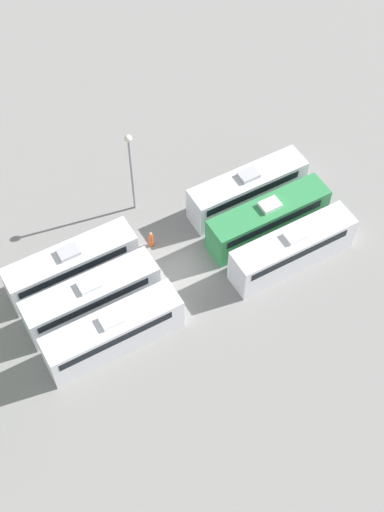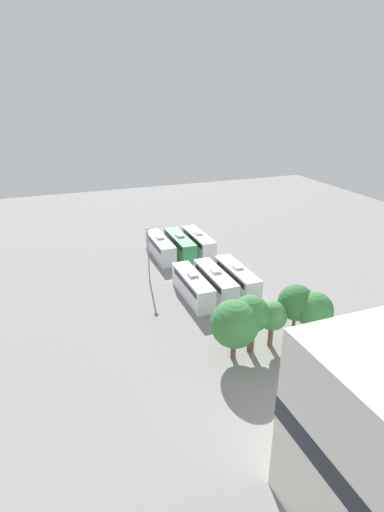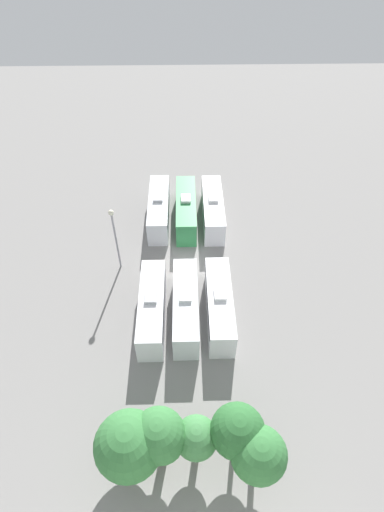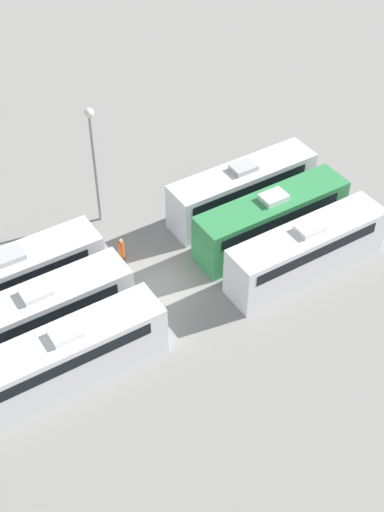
{
  "view_description": "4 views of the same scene",
  "coord_description": "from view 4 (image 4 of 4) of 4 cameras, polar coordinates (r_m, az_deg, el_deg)",
  "views": [
    {
      "loc": [
        -28.38,
        15.37,
        46.56
      ],
      "look_at": [
        -0.97,
        -0.2,
        2.81
      ],
      "focal_mm": 50.0,
      "sensor_mm": 36.0,
      "label": 1
    },
    {
      "loc": [
        20.95,
        53.6,
        26.48
      ],
      "look_at": [
        -0.01,
        -1.47,
        2.1
      ],
      "focal_mm": 28.0,
      "sensor_mm": 36.0,
      "label": 2
    },
    {
      "loc": [
        -0.08,
        32.46,
        34.37
      ],
      "look_at": [
        -0.73,
        1.18,
        2.27
      ],
      "focal_mm": 28.0,
      "sensor_mm": 36.0,
      "label": 3
    },
    {
      "loc": [
        -26.56,
        14.86,
        30.37
      ],
      "look_at": [
        -1.25,
        -1.12,
        2.75
      ],
      "focal_mm": 50.0,
      "sensor_mm": 36.0,
      "label": 4
    }
  ],
  "objects": [
    {
      "name": "ground_plane",
      "position": [
        43.0,
        -2.15,
        -2.27
      ],
      "size": [
        122.94,
        122.94,
        0.0
      ],
      "primitive_type": "plane",
      "color": "gray"
    },
    {
      "name": "light_pole",
      "position": [
        44.56,
        -7.93,
        8.57
      ],
      "size": [
        0.6,
        0.6,
        8.42
      ],
      "color": "gray",
      "rests_on": "ground_plane"
    },
    {
      "name": "bus_2",
      "position": [
        47.22,
        4.02,
        5.4
      ],
      "size": [
        2.53,
        10.37,
        3.69
      ],
      "color": "silver",
      "rests_on": "ground_plane"
    },
    {
      "name": "worker_person",
      "position": [
        44.28,
        -5.67,
        0.49
      ],
      "size": [
        0.36,
        0.36,
        1.65
      ],
      "color": "#CC4C19",
      "rests_on": "ground_plane"
    },
    {
      "name": "bus_5",
      "position": [
        42.0,
        -14.04,
        -1.7
      ],
      "size": [
        2.53,
        10.37,
        3.69
      ],
      "color": "white",
      "rests_on": "ground_plane"
    },
    {
      "name": "bus_0",
      "position": [
        43.03,
        9.12,
        0.49
      ],
      "size": [
        2.53,
        10.37,
        3.69
      ],
      "color": "white",
      "rests_on": "ground_plane"
    },
    {
      "name": "bus_1",
      "position": [
        44.96,
        6.35,
        3.0
      ],
      "size": [
        2.53,
        10.37,
        3.69
      ],
      "color": "#338C4C",
      "rests_on": "ground_plane"
    },
    {
      "name": "bus_3",
      "position": [
        37.45,
        -9.82,
        -7.82
      ],
      "size": [
        2.53,
        10.37,
        3.69
      ],
      "color": "white",
      "rests_on": "ground_plane"
    },
    {
      "name": "bus_4",
      "position": [
        39.65,
        -12.08,
        -4.58
      ],
      "size": [
        2.53,
        10.37,
        3.69
      ],
      "color": "silver",
      "rests_on": "ground_plane"
    }
  ]
}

